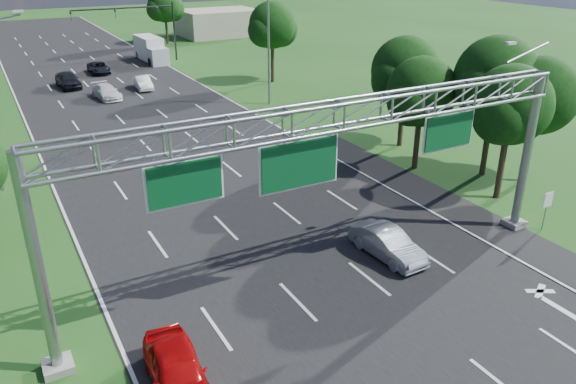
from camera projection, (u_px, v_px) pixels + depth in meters
ground at (187, 158)px, 38.61m from camera, size 220.00×220.00×0.00m
road at (187, 158)px, 38.61m from camera, size 18.00×180.00×0.02m
road_flare at (467, 216)px, 30.30m from camera, size 3.00×30.00×0.02m
sign_gantry at (340, 130)px, 21.55m from camera, size 23.50×1.00×9.56m
regulatory_sign at (547, 203)px, 28.24m from camera, size 0.60×0.08×2.10m
traffic_signal at (145, 19)px, 67.88m from camera, size 12.21×0.24×7.00m
streetlight_r_mid at (267, 42)px, 49.37m from camera, size 2.97×0.22×10.16m
tree_cluster_right at (471, 89)px, 34.34m from camera, size 9.91×14.60×8.68m
tree_verge_rd at (273, 27)px, 57.90m from camera, size 5.76×4.80×8.28m
tree_verge_re at (165, 7)px, 81.23m from camera, size 5.76×4.80×7.84m
building_right at (219, 23)px, 90.08m from camera, size 12.00×9.00×4.00m
red_coupe at (177, 371)px, 18.20m from camera, size 2.07×4.42×1.46m
silver_sedan at (388, 244)px, 26.09m from camera, size 1.70×4.23×1.37m
car_queue_a at (106, 92)px, 53.23m from camera, size 2.27×4.68×1.31m
car_queue_b at (99, 68)px, 63.79m from camera, size 2.12×4.48×1.24m
car_queue_c at (68, 80)px, 57.26m from camera, size 2.23×4.86×1.61m
car_queue_d at (143, 83)px, 56.74m from camera, size 1.68×4.06×1.31m
box_truck at (151, 50)px, 70.22m from camera, size 2.44×7.83×2.94m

